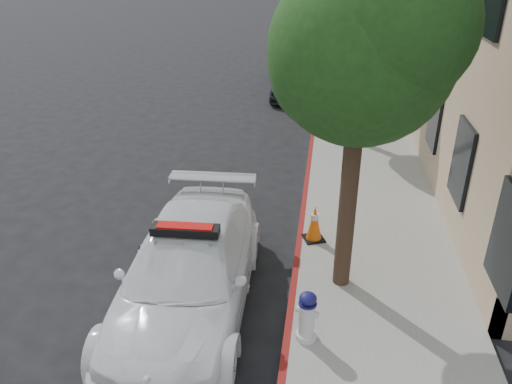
{
  "coord_description": "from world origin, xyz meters",
  "views": [
    {
      "loc": [
        2.44,
        -9.59,
        5.63
      ],
      "look_at": [
        1.09,
        -0.28,
        1.0
      ],
      "focal_mm": 35.0,
      "sensor_mm": 36.0,
      "label": 1
    }
  ],
  "objects": [
    {
      "name": "tree_mid",
      "position": [
        2.93,
        5.99,
        4.16
      ],
      "size": [
        2.77,
        2.64,
        5.43
      ],
      "color": "black",
      "rests_on": "sidewalk"
    },
    {
      "name": "tree_near",
      "position": [
        2.93,
        -2.01,
        4.27
      ],
      "size": [
        2.92,
        2.82,
        5.62
      ],
      "color": "black",
      "rests_on": "sidewalk"
    },
    {
      "name": "sidewalk",
      "position": [
        3.6,
        10.0,
        0.07
      ],
      "size": [
        3.2,
        50.0,
        0.15
      ],
      "primitive_type": "cube",
      "color": "gray",
      "rests_on": "ground"
    },
    {
      "name": "parked_car_far",
      "position": [
        0.97,
        13.0,
        0.75
      ],
      "size": [
        2.09,
        4.7,
        1.5
      ],
      "primitive_type": "imported",
      "rotation": [
        0.0,
        0.0,
        0.11
      ],
      "color": "black",
      "rests_on": "ground"
    },
    {
      "name": "parked_car_mid",
      "position": [
        1.02,
        10.88,
        0.66
      ],
      "size": [
        1.68,
        3.92,
        1.32
      ],
      "primitive_type": "imported",
      "rotation": [
        0.0,
        0.0,
        -0.03
      ],
      "color": "black",
      "rests_on": "ground"
    },
    {
      "name": "ground",
      "position": [
        0.0,
        0.0,
        0.0
      ],
      "size": [
        120.0,
        120.0,
        0.0
      ],
      "primitive_type": "plane",
      "color": "black",
      "rests_on": "ground"
    },
    {
      "name": "fire_hydrant",
      "position": [
        2.35,
        -3.57,
        0.57
      ],
      "size": [
        0.37,
        0.33,
        0.86
      ],
      "rotation": [
        0.0,
        0.0,
        -0.34
      ],
      "color": "silver",
      "rests_on": "sidewalk"
    },
    {
      "name": "curb_strip",
      "position": [
        2.06,
        10.0,
        0.07
      ],
      "size": [
        0.12,
        50.0,
        0.15
      ],
      "primitive_type": "cube",
      "color": "maroon",
      "rests_on": "ground"
    },
    {
      "name": "police_car",
      "position": [
        0.33,
        -2.94,
        0.75
      ],
      "size": [
        2.33,
        5.27,
        1.65
      ],
      "rotation": [
        0.0,
        0.0,
        0.04
      ],
      "color": "white",
      "rests_on": "ground"
    },
    {
      "name": "traffic_cone",
      "position": [
        2.35,
        -0.6,
        0.54
      ],
      "size": [
        0.53,
        0.53,
        0.78
      ],
      "rotation": [
        0.0,
        0.0,
        0.38
      ],
      "color": "black",
      "rests_on": "sidewalk"
    }
  ]
}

